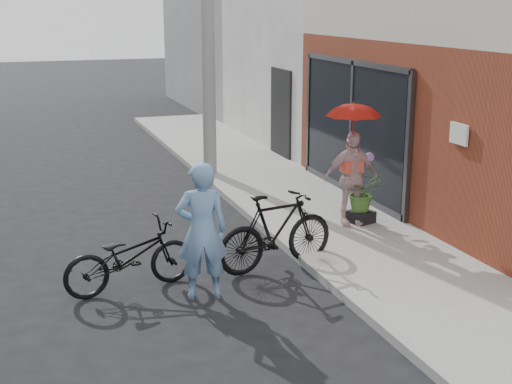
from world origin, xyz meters
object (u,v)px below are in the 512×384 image
utility_pole (208,9)px  planter (361,217)px  bike_left (129,257)px  bike_right (276,231)px  officer (202,231)px  kimono_woman (351,178)px

utility_pole → planter: bearing=-72.0°
bike_left → bike_right: bearing=-97.3°
planter → bike_left: bearing=-161.7°
officer → kimono_woman: officer is taller
officer → bike_right: 1.44m
utility_pole → bike_left: utility_pole is taller
kimono_woman → utility_pole: bearing=114.3°
bike_left → utility_pole: bearing=-35.8°
bike_right → officer: bearing=106.1°
bike_left → kimono_woman: 4.05m
utility_pole → officer: size_ratio=3.97×
utility_pole → kimono_woman: (1.16, -4.28, -2.61)m
utility_pole → bike_left: bearing=-115.4°
bike_left → kimono_woman: bearing=-81.5°
bike_left → officer: bearing=-133.0°
utility_pole → bike_right: bearing=-96.1°
planter → officer: bearing=-149.8°
kimono_woman → planter: size_ratio=4.24×
utility_pole → bike_left: (-2.65, -5.58, -3.04)m
officer → bike_left: 1.07m
utility_pole → kimono_woman: size_ratio=4.57×
utility_pole → planter: size_ratio=19.37×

